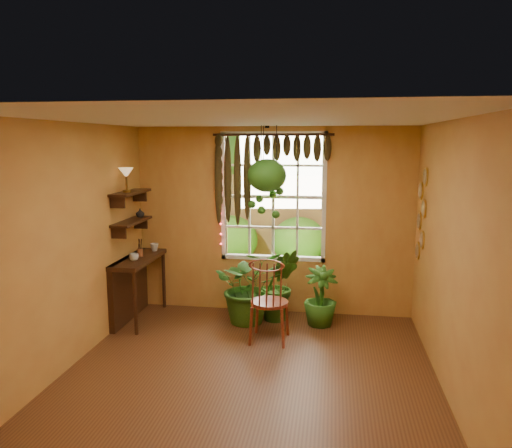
{
  "coord_description": "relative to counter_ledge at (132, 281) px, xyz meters",
  "views": [
    {
      "loc": [
        0.85,
        -4.82,
        2.49
      ],
      "look_at": [
        -0.08,
        1.15,
        1.49
      ],
      "focal_mm": 35.0,
      "sensor_mm": 36.0,
      "label": 1
    }
  ],
  "objects": [
    {
      "name": "string_lights",
      "position": [
        1.15,
        0.59,
        1.2
      ],
      "size": [
        0.03,
        0.03,
        1.54
      ],
      "primitive_type": null,
      "color": "#FF2633",
      "rests_on": "window"
    },
    {
      "name": "brush_jar",
      "position": [
        0.11,
        0.06,
        0.47
      ],
      "size": [
        0.09,
        0.09,
        0.32
      ],
      "color": "brown",
      "rests_on": "counter_ledge"
    },
    {
      "name": "shelf_vase",
      "position": [
        0.04,
        0.29,
        0.93
      ],
      "size": [
        0.16,
        0.16,
        0.12
      ],
      "primitive_type": "imported",
      "rotation": [
        0.0,
        0.0,
        0.42
      ],
      "color": "#B2AD99",
      "rests_on": "shelf_lower"
    },
    {
      "name": "valance_vine",
      "position": [
        1.82,
        0.56,
        1.73
      ],
      "size": [
        1.7,
        0.12,
        1.1
      ],
      "color": "#371B0F",
      "rests_on": "window"
    },
    {
      "name": "cup_a",
      "position": [
        0.13,
        -0.2,
        0.4
      ],
      "size": [
        0.15,
        0.15,
        0.1
      ],
      "primitive_type": "imported",
      "rotation": [
        0.0,
        0.0,
        -0.21
      ],
      "color": "silver",
      "rests_on": "counter_ledge"
    },
    {
      "name": "potted_plant_right",
      "position": [
        2.63,
        0.16,
        -0.15
      ],
      "size": [
        0.58,
        0.58,
        0.81
      ],
      "primitive_type": "imported",
      "rotation": [
        0.0,
        0.0,
        0.35
      ],
      "color": "#1A4C14",
      "rests_on": "floor"
    },
    {
      "name": "backyard",
      "position": [
        2.15,
        5.27,
        0.73
      ],
      "size": [
        14.0,
        10.0,
        12.0
      ],
      "color": "#1C5518",
      "rests_on": "ground"
    },
    {
      "name": "wall_back",
      "position": [
        1.91,
        0.65,
        0.8
      ],
      "size": [
        4.0,
        0.0,
        4.0
      ],
      "primitive_type": "plane",
      "rotation": [
        1.57,
        0.0,
        0.0
      ],
      "color": "gold",
      "rests_on": "floor"
    },
    {
      "name": "shelf_lower",
      "position": [
        0.03,
        0.0,
        0.85
      ],
      "size": [
        0.25,
        0.9,
        0.04
      ],
      "primitive_type": "cube",
      "color": "#371B0F",
      "rests_on": "wall_left"
    },
    {
      "name": "counter_ledge",
      "position": [
        0.0,
        0.0,
        0.0
      ],
      "size": [
        0.4,
        1.2,
        0.9
      ],
      "color": "#371B0F",
      "rests_on": "floor"
    },
    {
      "name": "wall_plates",
      "position": [
        3.89,
        0.19,
        1.0
      ],
      "size": [
        0.04,
        0.32,
        1.1
      ],
      "primitive_type": null,
      "color": "beige",
      "rests_on": "wall_right"
    },
    {
      "name": "wall_left",
      "position": [
        -0.09,
        -1.6,
        0.8
      ],
      "size": [
        0.0,
        4.5,
        4.5
      ],
      "primitive_type": "plane",
      "rotation": [
        1.57,
        0.0,
        1.57
      ],
      "color": "gold",
      "rests_on": "floor"
    },
    {
      "name": "window",
      "position": [
        1.91,
        0.68,
        1.15
      ],
      "size": [
        1.52,
        0.1,
        1.86
      ],
      "color": "white",
      "rests_on": "wall_back"
    },
    {
      "name": "hanging_basket",
      "position": [
        1.87,
        0.31,
        1.42
      ],
      "size": [
        0.53,
        0.53,
        1.26
      ],
      "color": "black",
      "rests_on": "ceiling"
    },
    {
      "name": "wall_right",
      "position": [
        3.91,
        -1.6,
        0.8
      ],
      "size": [
        0.0,
        4.5,
        4.5
      ],
      "primitive_type": "plane",
      "rotation": [
        1.57,
        0.0,
        -1.57
      ],
      "color": "gold",
      "rests_on": "floor"
    },
    {
      "name": "shelf_upper",
      "position": [
        0.03,
        0.0,
        1.25
      ],
      "size": [
        0.25,
        0.9,
        0.04
      ],
      "primitive_type": "cube",
      "color": "#371B0F",
      "rests_on": "wall_left"
    },
    {
      "name": "cup_b",
      "position": [
        0.19,
        0.42,
        0.4
      ],
      "size": [
        0.16,
        0.16,
        0.11
      ],
      "primitive_type": "imported",
      "rotation": [
        0.0,
        0.0,
        -0.42
      ],
      "color": "beige",
      "rests_on": "counter_ledge"
    },
    {
      "name": "windsor_chair",
      "position": [
        2.0,
        -0.51,
        -0.19
      ],
      "size": [
        0.49,
        0.52,
        1.26
      ],
      "rotation": [
        0.0,
        0.0,
        -0.04
      ],
      "color": "maroon",
      "rests_on": "floor"
    },
    {
      "name": "potted_plant_left",
      "position": [
        1.65,
        0.12,
        -0.03
      ],
      "size": [
        1.15,
        1.06,
        1.05
      ],
      "primitive_type": "imported",
      "rotation": [
        0.0,
        0.0,
        0.3
      ],
      "color": "#1A4C14",
      "rests_on": "floor"
    },
    {
      "name": "ceiling",
      "position": [
        1.91,
        -1.6,
        2.15
      ],
      "size": [
        4.5,
        4.5,
        0.0
      ],
      "primitive_type": "plane",
      "rotation": [
        3.14,
        0.0,
        0.0
      ],
      "color": "silver",
      "rests_on": "wall_back"
    },
    {
      "name": "tiffany_lamp",
      "position": [
        0.05,
        -0.16,
        1.51
      ],
      "size": [
        0.2,
        0.2,
        0.33
      ],
      "color": "brown",
      "rests_on": "shelf_upper"
    },
    {
      "name": "floor",
      "position": [
        1.91,
        -1.6,
        -0.55
      ],
      "size": [
        4.5,
        4.5,
        0.0
      ],
      "primitive_type": "plane",
      "color": "brown",
      "rests_on": "ground"
    },
    {
      "name": "potted_plant_mid",
      "position": [
        2.05,
        0.28,
        -0.04
      ],
      "size": [
        0.66,
        0.58,
        1.02
      ],
      "primitive_type": "imported",
      "rotation": [
        0.0,
        0.0,
        0.26
      ],
      "color": "#1A4C14",
      "rests_on": "floor"
    }
  ]
}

